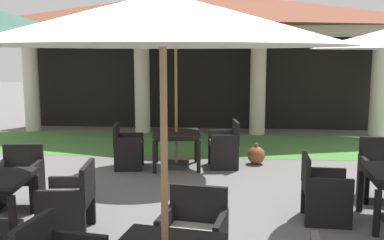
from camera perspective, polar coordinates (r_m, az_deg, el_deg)
background_pavilion at (r=12.17m, az=1.02°, el=12.62°), size 10.77×3.14×3.86m
lawn_strip at (r=10.66m, az=0.38°, el=-3.21°), size 12.57×2.73×0.01m
patio_chair_near_foreground_west at (r=6.07m, az=16.70°, el=-8.77°), size 0.62×0.61×0.87m
patio_chair_near_foreground_north at (r=7.23m, az=23.48°, el=-6.21°), size 0.65×0.57×0.92m
patio_table_mid_left at (r=8.44m, az=-2.06°, el=-2.20°), size 0.99×0.99×0.70m
patio_umbrella_mid_left at (r=8.30m, az=-2.14°, el=11.47°), size 2.48×2.48×2.88m
patio_chair_mid_left_west at (r=8.52m, az=-8.42°, el=-3.52°), size 0.60×0.65×0.86m
patio_chair_mid_left_east at (r=8.54m, az=4.31°, el=-3.29°), size 0.62×0.68×0.91m
patio_umbrella_mid_right at (r=3.19m, az=-3.82°, el=12.67°), size 2.66×2.66×2.68m
patio_chair_mid_right_north at (r=4.45m, az=0.22°, el=-14.99°), size 0.69×0.64×0.87m
patio_chair_far_back_north at (r=6.79m, az=-21.52°, el=-7.10°), size 0.65×0.59×0.88m
patio_chair_far_back_east at (r=5.65m, az=-15.60°, el=-10.11°), size 0.65×0.69×0.87m
terracotta_urn at (r=8.88m, az=8.36°, el=-4.54°), size 0.35×0.35×0.44m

